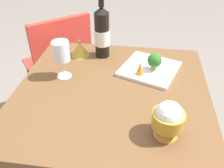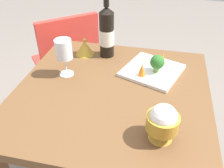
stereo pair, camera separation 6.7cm
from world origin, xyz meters
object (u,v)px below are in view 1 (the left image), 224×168
chair_near_window (60,60)px  carrot_garnish_left (158,56)px  rice_bowl_lid (80,49)px  broccoli_floret (155,61)px  wine_bottle (102,32)px  serving_plate (149,69)px  wine_glass (61,52)px  carrot_garnish_right (140,68)px  rice_bowl (168,119)px

chair_near_window → carrot_garnish_left: bearing=-67.3°
rice_bowl_lid → broccoli_floret: broccoli_floret is taller
chair_near_window → broccoli_floret: chair_near_window is taller
wine_bottle → serving_plate: bearing=65.4°
wine_glass → rice_bowl_lid: (-0.21, 0.03, -0.09)m
carrot_garnish_right → chair_near_window: bearing=-129.0°
carrot_garnish_left → rice_bowl: bearing=2.8°
wine_bottle → broccoli_floret: bearing=63.9°
carrot_garnish_left → serving_plate: bearing=-31.6°
rice_bowl_lid → carrot_garnish_left: (0.04, 0.41, 0.01)m
serving_plate → chair_near_window: bearing=-122.7°
rice_bowl → wine_bottle: bearing=-149.2°
rice_bowl → carrot_garnish_right: rice_bowl is taller
wine_bottle → rice_bowl_lid: size_ratio=3.34×
rice_bowl_lid → broccoli_floret: bearing=73.2°
wine_glass → broccoli_floret: (-0.09, 0.42, -0.06)m
rice_bowl_lid → carrot_garnish_left: 0.41m
wine_glass → broccoli_floret: 0.43m
wine_bottle → rice_bowl: size_ratio=2.36×
serving_plate → broccoli_floret: (0.02, 0.02, 0.06)m
wine_bottle → carrot_garnish_left: size_ratio=5.91×
chair_near_window → serving_plate: 0.75m
carrot_garnish_right → rice_bowl_lid: bearing=-116.9°
rice_bowl_lid → carrot_garnish_right: rice_bowl_lid is taller
wine_bottle → broccoli_floret: 0.31m
broccoli_floret → serving_plate: bearing=-132.9°
rice_bowl_lid → serving_plate: (0.10, 0.37, -0.03)m
wine_bottle → carrot_garnish_right: bearing=49.0°
rice_bowl_lid → carrot_garnish_right: (0.17, 0.33, 0.01)m
rice_bowl → carrot_garnish_right: (-0.35, -0.11, -0.03)m
rice_bowl → rice_bowl_lid: 0.67m
wine_glass → rice_bowl: (0.31, 0.46, -0.05)m
chair_near_window → rice_bowl_lid: chair_near_window is taller
wine_glass → serving_plate: wine_glass is taller
wine_bottle → wine_glass: size_ratio=1.86×
wine_glass → carrot_garnish_right: size_ratio=2.81×
rice_bowl → serving_plate: rice_bowl is taller
carrot_garnish_right → wine_bottle: bearing=-131.0°
chair_near_window → wine_bottle: bearing=-78.4°
broccoli_floret → carrot_garnish_right: 0.08m
wine_glass → broccoli_floret: size_ratio=2.09×
chair_near_window → serving_plate: chair_near_window is taller
carrot_garnish_left → wine_glass: bearing=-68.4°
chair_near_window → carrot_garnish_left: 0.77m
wine_bottle → carrot_garnish_left: 0.31m
wine_glass → rice_bowl: wine_glass is taller
carrot_garnish_left → broccoli_floret: bearing=-14.4°
wine_glass → carrot_garnish_left: size_ratio=3.17×
wine_bottle → broccoli_floret: size_ratio=3.89×
wine_bottle → carrot_garnish_left: wine_bottle is taller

